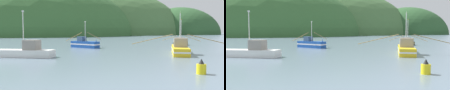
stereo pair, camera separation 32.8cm
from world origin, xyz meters
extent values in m
ellipsoid|color=#2D562D|center=(27.29, 238.23, 0.00)|extent=(131.38, 105.10, 69.44)
ellipsoid|color=#2D562D|center=(130.65, 201.51, 0.00)|extent=(86.68, 69.34, 57.46)
ellipsoid|color=#47703D|center=(49.62, 232.30, 0.00)|extent=(186.67, 149.33, 98.58)
ellipsoid|color=#386633|center=(-15.63, 191.84, 0.00)|extent=(166.28, 133.02, 89.55)
cube|color=black|center=(21.49, 43.58, 0.46)|extent=(6.88, 6.16, 0.91)
cube|color=gold|center=(21.49, 43.58, 0.50)|extent=(6.95, 6.22, 0.16)
cone|color=black|center=(24.07, 45.70, 1.26)|extent=(0.28, 0.28, 0.70)
cube|color=gray|center=(20.56, 42.82, 1.57)|extent=(2.52, 2.49, 1.32)
cylinder|color=silver|center=(21.52, 43.61, 3.90)|extent=(0.12, 0.12, 5.99)
cube|color=gold|center=(21.52, 43.61, 7.02)|extent=(0.30, 0.25, 0.20)
cylinder|color=#997F4C|center=(19.54, 45.95, 1.94)|extent=(2.74, 3.29, 1.57)
cylinder|color=#997F4C|center=(23.44, 41.22, 1.94)|extent=(2.74, 3.29, 1.57)
cube|color=#19479E|center=(-5.01, 42.85, 0.75)|extent=(5.84, 7.19, 1.49)
cube|color=white|center=(-5.01, 42.85, 0.82)|extent=(5.90, 7.26, 0.27)
cone|color=#19479E|center=(-3.04, 40.05, 1.84)|extent=(0.28, 0.28, 0.70)
cube|color=#334C6B|center=(-5.58, 43.68, 2.05)|extent=(2.16, 2.21, 1.10)
cylinder|color=silver|center=(-4.93, 42.75, 3.69)|extent=(0.12, 0.12, 4.40)
cube|color=white|center=(-4.93, 42.75, 6.01)|extent=(0.23, 0.31, 0.20)
cylinder|color=#997F4C|center=(-2.27, 44.77, 2.66)|extent=(4.01, 2.87, 1.84)
cylinder|color=#997F4C|center=(-7.74, 40.93, 2.66)|extent=(4.01, 2.87, 1.84)
cube|color=gold|center=(7.76, 24.08, 0.62)|extent=(8.30, 11.50, 1.25)
cube|color=white|center=(7.76, 24.08, 0.69)|extent=(8.38, 11.61, 0.22)
cone|color=gold|center=(10.62, 28.79, 1.60)|extent=(0.27, 0.27, 0.70)
cube|color=gray|center=(7.12, 23.02, 1.99)|extent=(3.17, 3.37, 1.48)
cylinder|color=silver|center=(7.97, 24.41, 4.12)|extent=(0.12, 0.12, 5.75)
cube|color=white|center=(7.97, 24.41, 7.11)|extent=(0.21, 0.32, 0.20)
cylinder|color=#997F4C|center=(3.68, 26.56, 2.43)|extent=(6.16, 3.81, 1.89)
cylinder|color=#997F4C|center=(11.84, 21.60, 2.43)|extent=(6.16, 3.81, 1.89)
cube|color=white|center=(-17.64, 26.86, 0.56)|extent=(9.43, 6.26, 1.12)
cube|color=white|center=(-17.64, 26.86, 0.62)|extent=(9.52, 6.32, 0.20)
cube|color=gray|center=(-16.32, 26.22, 1.85)|extent=(2.71, 2.72, 1.47)
cylinder|color=silver|center=(-17.50, 26.79, 3.92)|extent=(0.12, 0.12, 5.60)
cube|color=white|center=(-17.50, 26.79, 6.84)|extent=(0.34, 0.18, 0.20)
cylinder|color=yellow|center=(-1.42, 7.41, 0.45)|extent=(0.85, 0.85, 0.91)
cone|color=black|center=(-1.42, 7.41, 1.16)|extent=(0.51, 0.51, 0.50)
camera|label=1|loc=(-15.61, -9.79, 3.94)|focal=36.94mm
camera|label=2|loc=(-15.30, -9.89, 3.94)|focal=36.94mm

